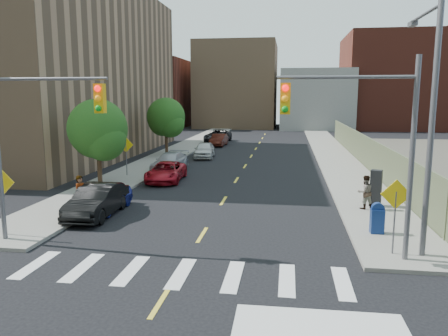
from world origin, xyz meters
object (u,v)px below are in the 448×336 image
(parked_car_black, at_px, (97,201))
(parked_car_grey, at_px, (218,136))
(parked_car_red, at_px, (166,172))
(payphone, at_px, (376,188))
(pedestrian_east, at_px, (365,192))
(mailbox, at_px, (377,218))
(parked_car_maroon, at_px, (219,140))
(parked_car_blue, at_px, (106,198))
(parked_car_silver, at_px, (170,162))
(pedestrian_west, at_px, (81,194))
(parked_car_white, at_px, (204,150))

(parked_car_black, bearing_deg, parked_car_grey, 87.89)
(parked_car_red, bearing_deg, parked_car_grey, 88.09)
(payphone, bearing_deg, parked_car_grey, 130.54)
(parked_car_black, bearing_deg, pedestrian_east, 10.50)
(mailbox, relative_size, payphone, 0.69)
(mailbox, bearing_deg, parked_car_maroon, 108.43)
(parked_car_blue, relative_size, mailbox, 2.97)
(parked_car_silver, relative_size, parked_car_maroon, 1.13)
(parked_car_maroon, height_order, pedestrian_west, pedestrian_west)
(parked_car_grey, relative_size, mailbox, 4.36)
(pedestrian_east, bearing_deg, parked_car_blue, -12.92)
(parked_car_grey, bearing_deg, parked_car_red, -83.98)
(parked_car_silver, bearing_deg, parked_car_blue, -85.75)
(parked_car_blue, relative_size, parked_car_white, 0.88)
(parked_car_maroon, height_order, mailbox, mailbox)
(parked_car_silver, bearing_deg, parked_car_black, -85.75)
(parked_car_silver, xyz_separation_m, pedestrian_west, (-0.80, -12.99, 0.37))
(parked_car_maroon, bearing_deg, pedestrian_west, -91.29)
(mailbox, bearing_deg, parked_car_red, 137.52)
(parked_car_white, relative_size, parked_car_maroon, 1.04)
(parked_car_blue, bearing_deg, parked_car_grey, 92.38)
(parked_car_blue, distance_m, pedestrian_west, 1.37)
(parked_car_grey, height_order, pedestrian_east, pedestrian_east)
(parked_car_blue, xyz_separation_m, parked_car_maroon, (1.11, 28.87, 0.04))
(parked_car_silver, distance_m, payphone, 16.47)
(parked_car_white, bearing_deg, parked_car_blue, -99.08)
(parked_car_maroon, distance_m, pedestrian_east, 29.56)
(pedestrian_east, bearing_deg, payphone, -154.14)
(parked_car_grey, bearing_deg, parked_car_silver, -86.10)
(parked_car_red, relative_size, parked_car_white, 1.08)
(parked_car_red, xyz_separation_m, mailbox, (11.73, -10.07, 0.12))
(parked_car_red, bearing_deg, pedestrian_west, -103.83)
(parked_car_blue, bearing_deg, parked_car_silver, 92.94)
(parked_car_red, xyz_separation_m, pedestrian_east, (11.88, -6.12, 0.34))
(parked_car_black, distance_m, parked_car_maroon, 29.91)
(parked_car_blue, xyz_separation_m, payphone, (13.39, 2.38, 0.43))
(parked_car_white, xyz_separation_m, payphone, (12.09, -16.81, 0.34))
(parked_car_white, distance_m, parked_car_grey, 13.84)
(parked_car_black, bearing_deg, parked_car_red, 82.81)
(parked_car_blue, relative_size, pedestrian_west, 2.09)
(parked_car_black, xyz_separation_m, pedestrian_east, (12.75, 2.73, 0.23))
(parked_car_white, bearing_deg, parked_car_silver, -105.40)
(mailbox, height_order, pedestrian_west, pedestrian_west)
(parked_car_silver, xyz_separation_m, payphone, (13.39, -9.59, 0.39))
(parked_car_black, xyz_separation_m, parked_car_maroon, (1.11, 29.89, -0.08))
(parked_car_white, xyz_separation_m, pedestrian_west, (-2.10, -20.22, 0.32))
(mailbox, distance_m, pedestrian_west, 13.46)
(parked_car_black, distance_m, pedestrian_east, 13.04)
(parked_car_black, bearing_deg, parked_car_maroon, 86.31)
(parked_car_red, bearing_deg, payphone, -26.68)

